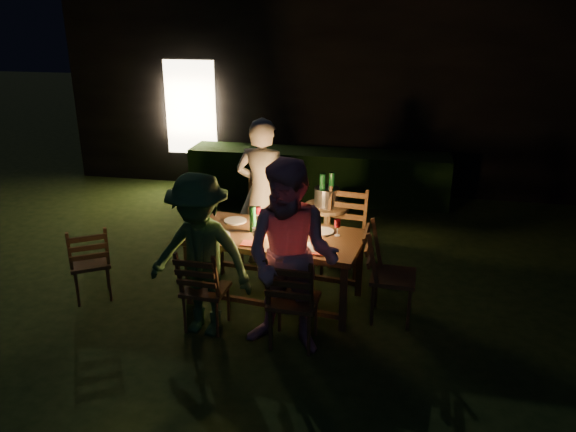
% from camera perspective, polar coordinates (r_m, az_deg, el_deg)
% --- Properties ---
extents(garden_envelope, '(40.00, 40.00, 3.20)m').
position_cam_1_polar(garden_envelope, '(11.29, 7.49, 13.16)').
color(garden_envelope, black).
rests_on(garden_envelope, ground).
extents(dining_table, '(1.93, 1.13, 0.76)m').
position_cam_1_polar(dining_table, '(5.89, -1.31, -2.56)').
color(dining_table, '#463117').
rests_on(dining_table, ground).
extents(chair_near_left, '(0.43, 0.46, 0.92)m').
position_cam_1_polar(chair_near_left, '(5.60, -8.36, -8.73)').
color(chair_near_left, '#463117').
rests_on(chair_near_left, ground).
extents(chair_near_right, '(0.46, 0.49, 0.99)m').
position_cam_1_polar(chair_near_right, '(5.28, 0.53, -10.15)').
color(chair_near_right, '#463117').
rests_on(chair_near_right, ground).
extents(chair_far_left, '(0.50, 0.53, 1.06)m').
position_cam_1_polar(chair_far_left, '(6.84, -2.64, -2.49)').
color(chair_far_left, '#463117').
rests_on(chair_far_left, ground).
extents(chair_far_right, '(0.53, 0.56, 1.05)m').
position_cam_1_polar(chair_far_right, '(6.57, 5.55, -3.58)').
color(chair_far_right, '#463117').
rests_on(chair_far_right, ground).
extents(chair_end, '(0.51, 0.48, 1.03)m').
position_cam_1_polar(chair_end, '(5.79, 10.34, -7.46)').
color(chair_end, '#463117').
rests_on(chair_end, ground).
extents(chair_spare, '(0.57, 0.58, 0.90)m').
position_cam_1_polar(chair_spare, '(6.44, -19.31, -5.71)').
color(chair_spare, '#463117').
rests_on(chair_spare, ground).
extents(person_house_side, '(0.71, 0.52, 1.81)m').
position_cam_1_polar(person_house_side, '(6.68, -2.56, 2.31)').
color(person_house_side, beige).
rests_on(person_house_side, ground).
extents(person_opp_right, '(0.96, 0.79, 1.81)m').
position_cam_1_polar(person_opp_right, '(4.96, 0.35, -4.39)').
color(person_opp_right, pink).
rests_on(person_opp_right, ground).
extents(person_opp_left, '(1.11, 0.72, 1.61)m').
position_cam_1_polar(person_opp_left, '(5.33, -8.91, -4.03)').
color(person_opp_left, '#346030').
rests_on(person_opp_left, ground).
extents(lantern, '(0.16, 0.16, 0.35)m').
position_cam_1_polar(lantern, '(5.83, -0.69, -0.34)').
color(lantern, white).
rests_on(lantern, dining_table).
extents(plate_far_left, '(0.25, 0.25, 0.01)m').
position_cam_1_polar(plate_far_left, '(6.24, -5.38, -0.47)').
color(plate_far_left, white).
rests_on(plate_far_left, dining_table).
extents(plate_near_left, '(0.25, 0.25, 0.01)m').
position_cam_1_polar(plate_near_left, '(5.87, -7.10, -1.93)').
color(plate_near_left, white).
rests_on(plate_near_left, dining_table).
extents(plate_far_right, '(0.25, 0.25, 0.01)m').
position_cam_1_polar(plate_far_right, '(5.93, 3.51, -1.58)').
color(plate_far_right, white).
rests_on(plate_far_right, dining_table).
extents(plate_near_right, '(0.25, 0.25, 0.01)m').
position_cam_1_polar(plate_near_right, '(5.54, 2.30, -3.21)').
color(plate_near_right, white).
rests_on(plate_near_right, dining_table).
extents(wineglass_a, '(0.06, 0.06, 0.18)m').
position_cam_1_polar(wineglass_a, '(6.17, -3.05, 0.15)').
color(wineglass_a, '#59070F').
rests_on(wineglass_a, dining_table).
extents(wineglass_b, '(0.06, 0.06, 0.18)m').
position_cam_1_polar(wineglass_b, '(6.00, -8.19, -0.67)').
color(wineglass_b, '#59070F').
rests_on(wineglass_b, dining_table).
extents(wineglass_c, '(0.06, 0.06, 0.18)m').
position_cam_1_polar(wineglass_c, '(5.49, 0.63, -2.48)').
color(wineglass_c, '#59070F').
rests_on(wineglass_c, dining_table).
extents(wineglass_d, '(0.06, 0.06, 0.18)m').
position_cam_1_polar(wineglass_d, '(5.82, 5.03, -1.19)').
color(wineglass_d, '#59070F').
rests_on(wineglass_d, dining_table).
extents(wineglass_e, '(0.06, 0.06, 0.18)m').
position_cam_1_polar(wineglass_e, '(5.60, -3.32, -2.04)').
color(wineglass_e, silver).
rests_on(wineglass_e, dining_table).
extents(bottle_table, '(0.07, 0.07, 0.28)m').
position_cam_1_polar(bottle_table, '(5.89, -3.61, -0.33)').
color(bottle_table, '#0F471E').
rests_on(bottle_table, dining_table).
extents(napkin_left, '(0.18, 0.14, 0.01)m').
position_cam_1_polar(napkin_left, '(5.64, -3.86, -2.82)').
color(napkin_left, red).
rests_on(napkin_left, dining_table).
extents(napkin_right, '(0.18, 0.14, 0.01)m').
position_cam_1_polar(napkin_right, '(5.44, 3.07, -3.68)').
color(napkin_right, red).
rests_on(napkin_right, dining_table).
extents(phone, '(0.14, 0.07, 0.01)m').
position_cam_1_polar(phone, '(5.84, -8.06, -2.16)').
color(phone, black).
rests_on(phone, dining_table).
extents(side_table, '(0.55, 0.55, 0.74)m').
position_cam_1_polar(side_table, '(6.80, 3.93, 0.39)').
color(side_table, brown).
rests_on(side_table, ground).
extents(ice_bucket, '(0.30, 0.30, 0.22)m').
position_cam_1_polar(ice_bucket, '(6.74, 3.97, 1.97)').
color(ice_bucket, '#A5A8AD').
rests_on(ice_bucket, side_table).
extents(bottle_bucket_a, '(0.07, 0.07, 0.32)m').
position_cam_1_polar(bottle_bucket_a, '(6.69, 3.51, 2.30)').
color(bottle_bucket_a, '#0F471E').
rests_on(bottle_bucket_a, side_table).
extents(bottle_bucket_b, '(0.07, 0.07, 0.32)m').
position_cam_1_polar(bottle_bucket_b, '(6.76, 4.45, 2.45)').
color(bottle_bucket_b, '#0F471E').
rests_on(bottle_bucket_b, side_table).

